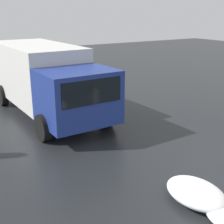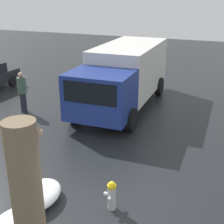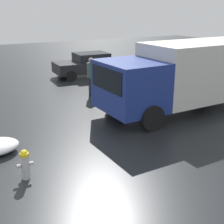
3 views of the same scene
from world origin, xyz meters
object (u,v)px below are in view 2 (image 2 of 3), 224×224
fire_hydrant (112,195)px  tree_trunk (26,188)px  pedestrian (22,90)px  delivery_truck (124,74)px

fire_hydrant → tree_trunk: 2.32m
tree_trunk → pedestrian: bearing=38.2°
fire_hydrant → delivery_truck: (7.26, 2.37, 1.11)m
delivery_truck → pedestrian: (-2.53, 3.83, -0.52)m
tree_trunk → delivery_truck: bearing=8.1°
fire_hydrant → tree_trunk: size_ratio=0.27×
fire_hydrant → delivery_truck: bearing=-70.5°
delivery_truck → pedestrian: delivery_truck is taller
tree_trunk → pedestrian: 8.28m
fire_hydrant → pedestrian: pedestrian is taller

